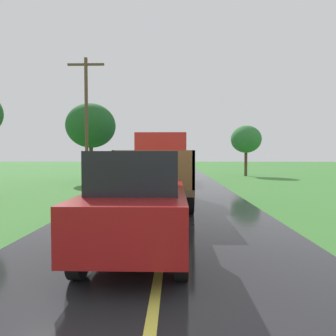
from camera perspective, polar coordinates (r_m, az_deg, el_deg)
name	(u,v)px	position (r m, az deg, el deg)	size (l,w,h in m)	color
banana_truck_near	(160,167)	(12.10, -1.53, 0.14)	(2.38, 5.82, 2.80)	#2D2D30
banana_truck_far	(169,162)	(22.51, 0.16, 1.10)	(2.38, 5.81, 2.80)	#2D2D30
utility_pole_roadside	(86,118)	(19.08, -15.13, 9.11)	(2.19, 0.20, 7.79)	brown
roadside_tree_mid_right	(91,126)	(23.50, -14.34, 7.70)	(3.66, 3.66, 5.83)	#4C3823
roadside_tree_far_left	(246,139)	(30.02, 14.50, 5.24)	(2.89, 2.89, 4.83)	#4C3823
following_car	(139,201)	(5.76, -5.48, -6.23)	(1.74, 4.10, 1.92)	maroon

